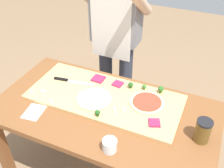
{
  "coord_description": "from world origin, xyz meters",
  "views": [
    {
      "loc": [
        0.59,
        -1.2,
        1.96
      ],
      "look_at": [
        -0.0,
        0.13,
        0.87
      ],
      "focal_mm": 42.65,
      "sensor_mm": 36.0,
      "label": 1
    }
  ],
  "objects_px": {
    "broccoli_floret_back_left": "(161,89)",
    "cheese_crumble_f": "(115,115)",
    "broccoli_floret_back_mid": "(144,87)",
    "sauce_jar": "(203,131)",
    "prep_table": "(105,120)",
    "broccoli_floret_front_mid": "(98,113)",
    "cheese_crumble_e": "(124,110)",
    "cook_center": "(116,30)",
    "cheese_crumble_b": "(51,101)",
    "chefs_knife": "(68,80)",
    "cheese_crumble_a": "(115,109)",
    "pizza_whole_tomato_red": "(147,102)",
    "pizza_whole_white_garlic": "(94,99)",
    "recipe_note": "(34,112)",
    "cheese_crumble_c": "(31,92)",
    "cheese_crumble_d": "(43,91)",
    "flour_cup": "(110,146)",
    "pizza_slice_far_right": "(118,84)",
    "pizza_slice_near_left": "(98,79)",
    "broccoli_floret_back_right": "(131,85)",
    "pizza_slice_near_right": "(154,123)"
  },
  "relations": [
    {
      "from": "broccoli_floret_back_left",
      "to": "cheese_crumble_f",
      "type": "distance_m",
      "value": 0.4
    },
    {
      "from": "broccoli_floret_back_mid",
      "to": "sauce_jar",
      "type": "bearing_deg",
      "value": -33.59
    },
    {
      "from": "prep_table",
      "to": "broccoli_floret_front_mid",
      "type": "xyz_separation_m",
      "value": [
        0.0,
        -0.1,
        0.15
      ]
    },
    {
      "from": "cheese_crumble_e",
      "to": "cook_center",
      "type": "bearing_deg",
      "value": 117.82
    },
    {
      "from": "cheese_crumble_b",
      "to": "cook_center",
      "type": "relative_size",
      "value": 0.01
    },
    {
      "from": "broccoli_floret_front_mid",
      "to": "sauce_jar",
      "type": "xyz_separation_m",
      "value": [
        0.63,
        0.09,
        0.03
      ]
    },
    {
      "from": "chefs_knife",
      "to": "cheese_crumble_a",
      "type": "height_order",
      "value": "cheese_crumble_a"
    },
    {
      "from": "pizza_whole_tomato_red",
      "to": "pizza_whole_white_garlic",
      "type": "xyz_separation_m",
      "value": [
        -0.35,
        -0.11,
        0.0
      ]
    },
    {
      "from": "cheese_crumble_a",
      "to": "broccoli_floret_back_left",
      "type": "bearing_deg",
      "value": 53.25
    },
    {
      "from": "prep_table",
      "to": "broccoli_floret_back_left",
      "type": "height_order",
      "value": "broccoli_floret_back_left"
    },
    {
      "from": "recipe_note",
      "to": "sauce_jar",
      "type": "bearing_deg",
      "value": 10.98
    },
    {
      "from": "chefs_knife",
      "to": "cheese_crumble_c",
      "type": "xyz_separation_m",
      "value": [
        -0.16,
        -0.23,
        0.0
      ]
    },
    {
      "from": "cheese_crumble_e",
      "to": "cheese_crumble_c",
      "type": "bearing_deg",
      "value": -171.97
    },
    {
      "from": "chefs_knife",
      "to": "cook_center",
      "type": "xyz_separation_m",
      "value": [
        0.17,
        0.52,
        0.22
      ]
    },
    {
      "from": "cheese_crumble_d",
      "to": "broccoli_floret_back_left",
      "type": "bearing_deg",
      "value": 23.73
    },
    {
      "from": "cheese_crumble_f",
      "to": "cheese_crumble_b",
      "type": "bearing_deg",
      "value": -173.47
    },
    {
      "from": "flour_cup",
      "to": "cook_center",
      "type": "bearing_deg",
      "value": 111.5
    },
    {
      "from": "cheese_crumble_b",
      "to": "cheese_crumble_f",
      "type": "bearing_deg",
      "value": 6.53
    },
    {
      "from": "pizza_slice_far_right",
      "to": "cheese_crumble_c",
      "type": "relative_size",
      "value": 4.18
    },
    {
      "from": "cheese_crumble_a",
      "to": "cheese_crumble_f",
      "type": "distance_m",
      "value": 0.05
    },
    {
      "from": "recipe_note",
      "to": "flour_cup",
      "type": "bearing_deg",
      "value": -7.83
    },
    {
      "from": "cheese_crumble_a",
      "to": "cheese_crumble_c",
      "type": "relative_size",
      "value": 1.11
    },
    {
      "from": "broccoli_floret_back_left",
      "to": "pizza_slice_near_left",
      "type": "bearing_deg",
      "value": -176.13
    },
    {
      "from": "cheese_crumble_e",
      "to": "recipe_note",
      "type": "distance_m",
      "value": 0.6
    },
    {
      "from": "prep_table",
      "to": "recipe_note",
      "type": "xyz_separation_m",
      "value": [
        -0.42,
        -0.22,
        0.1
      ]
    },
    {
      "from": "pizza_slice_far_right",
      "to": "cheese_crumble_a",
      "type": "xyz_separation_m",
      "value": [
        0.09,
        -0.27,
        0.0
      ]
    },
    {
      "from": "cheese_crumble_e",
      "to": "flour_cup",
      "type": "distance_m",
      "value": 0.32
    },
    {
      "from": "prep_table",
      "to": "broccoli_floret_front_mid",
      "type": "bearing_deg",
      "value": -87.58
    },
    {
      "from": "pizza_slice_near_left",
      "to": "pizza_slice_far_right",
      "type": "distance_m",
      "value": 0.16
    },
    {
      "from": "pizza_whole_tomato_red",
      "to": "pizza_whole_white_garlic",
      "type": "relative_size",
      "value": 0.96
    },
    {
      "from": "pizza_whole_white_garlic",
      "to": "cheese_crumble_f",
      "type": "relative_size",
      "value": 16.69
    },
    {
      "from": "broccoli_floret_front_mid",
      "to": "broccoli_floret_back_right",
      "type": "bearing_deg",
      "value": 76.67
    },
    {
      "from": "pizza_slice_near_left",
      "to": "cheese_crumble_a",
      "type": "distance_m",
      "value": 0.37
    },
    {
      "from": "broccoli_floret_back_left",
      "to": "recipe_note",
      "type": "relative_size",
      "value": 0.37
    },
    {
      "from": "recipe_note",
      "to": "cheese_crumble_a",
      "type": "bearing_deg",
      "value": 23.04
    },
    {
      "from": "broccoli_floret_back_mid",
      "to": "broccoli_floret_back_right",
      "type": "bearing_deg",
      "value": -166.02
    },
    {
      "from": "pizza_slice_near_right",
      "to": "cheese_crumble_d",
      "type": "xyz_separation_m",
      "value": [
        -0.82,
        -0.03,
        0.0
      ]
    },
    {
      "from": "cheese_crumble_c",
      "to": "broccoli_floret_back_right",
      "type": "bearing_deg",
      "value": 28.83
    },
    {
      "from": "sauce_jar",
      "to": "cook_center",
      "type": "relative_size",
      "value": 0.09
    },
    {
      "from": "pizza_slice_near_left",
      "to": "cheese_crumble_e",
      "type": "xyz_separation_m",
      "value": [
        0.31,
        -0.25,
        0.0
      ]
    },
    {
      "from": "pizza_slice_near_right",
      "to": "cheese_crumble_a",
      "type": "bearing_deg",
      "value": 177.85
    },
    {
      "from": "cheese_crumble_b",
      "to": "cheese_crumble_c",
      "type": "bearing_deg",
      "value": 172.39
    },
    {
      "from": "cheese_crumble_d",
      "to": "sauce_jar",
      "type": "relative_size",
      "value": 0.14
    },
    {
      "from": "pizza_slice_near_right",
      "to": "cheese_crumble_b",
      "type": "height_order",
      "value": "cheese_crumble_b"
    },
    {
      "from": "broccoli_floret_back_left",
      "to": "cheese_crumble_a",
      "type": "height_order",
      "value": "broccoli_floret_back_left"
    },
    {
      "from": "cheese_crumble_d",
      "to": "cook_center",
      "type": "relative_size",
      "value": 0.01
    },
    {
      "from": "pizza_slice_near_left",
      "to": "pizza_slice_near_right",
      "type": "bearing_deg",
      "value": -28.09
    },
    {
      "from": "cheese_crumble_c",
      "to": "cheese_crumble_e",
      "type": "distance_m",
      "value": 0.68
    },
    {
      "from": "broccoli_floret_back_right",
      "to": "broccoli_floret_front_mid",
      "type": "bearing_deg",
      "value": -103.33
    },
    {
      "from": "broccoli_floret_front_mid",
      "to": "cheese_crumble_d",
      "type": "height_order",
      "value": "broccoli_floret_front_mid"
    }
  ]
}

